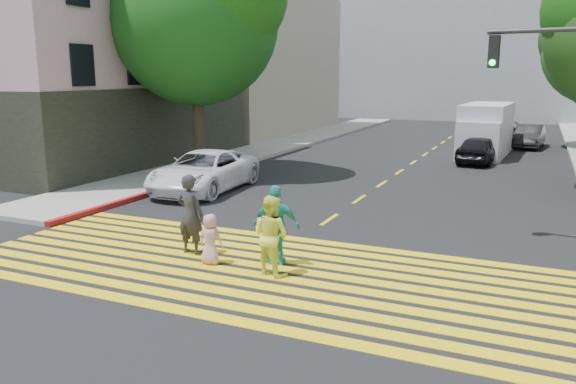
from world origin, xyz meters
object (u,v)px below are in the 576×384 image
Objects in this scene: pedestrian_child at (210,239)px; white_sedan at (204,171)px; tree_left at (197,12)px; white_van at (485,131)px; dark_car_near at (479,149)px; pedestrian_extra at (276,225)px; silver_car at (505,129)px; dark_car_parked at (529,136)px; pedestrian_man at (190,214)px; pedestrian_woman at (271,235)px.

white_sedan reaches higher than pedestrian_child.
white_van is at bearing 44.66° from tree_left.
pedestrian_child is at bearing 84.53° from dark_car_near.
white_sedan is (-5.85, 6.29, -0.17)m from pedestrian_extra.
white_van is (-0.55, -8.75, 0.61)m from silver_car.
white_sedan reaches higher than dark_car_parked.
pedestrian_man is at bearing -100.14° from white_van.
tree_left reaches higher than white_sedan.
tree_left is 15.88m from white_van.
pedestrian_child is 0.22× the size of white_sedan.
pedestrian_woman is at bearing -94.95° from dark_car_parked.
pedestrian_man reaches higher than pedestrian_extra.
dark_car_parked is (10.56, 18.30, -0.07)m from white_sedan.
tree_left reaches higher than white_van.
white_van is at bearing -108.99° from dark_car_parked.
pedestrian_child is (0.81, -0.45, -0.38)m from pedestrian_man.
tree_left is 14.22m from pedestrian_woman.
pedestrian_extra reaches higher than white_sedan.
pedestrian_child is 25.89m from dark_car_parked.
tree_left is at bearing -59.72° from pedestrian_child.
tree_left is 23.05m from silver_car.
pedestrian_woman is at bearing 175.62° from pedestrian_child.
pedestrian_child is 0.64× the size of pedestrian_extra.
pedestrian_extra is at bearing -49.93° from tree_left.
silver_car is at bearing -85.52° from dark_car_near.
white_sedan is (-6.01, 6.90, -0.13)m from pedestrian_woman.
pedestrian_extra is (2.16, 0.13, -0.06)m from pedestrian_man.
white_sedan is (2.13, -3.20, -5.95)m from tree_left.
silver_car is at bearing -81.59° from pedestrian_woman.
white_van is at bearing 54.85° from white_sedan.
white_van is at bearing -82.56° from pedestrian_woman.
silver_car is (3.19, 28.74, -0.23)m from pedestrian_extra.
pedestrian_woman is (8.14, -10.10, -5.83)m from tree_left.
tree_left reaches higher than pedestrian_woman.
pedestrian_woman is 0.95× the size of pedestrian_extra.
pedestrian_extra is 8.59m from white_sedan.
white_van is (3.98, 20.56, 0.70)m from pedestrian_child.
tree_left is 13.52m from pedestrian_child.
white_sedan is at bearing -34.65° from pedestrian_woman.
silver_car is 4.42m from dark_car_parked.
pedestrian_child is (6.64, -10.07, -6.11)m from tree_left.
silver_car is (4.54, 29.32, 0.09)m from pedestrian_child.
tree_left reaches higher than dark_car_parked.
white_van is (8.48, 13.70, 0.55)m from white_sedan.
pedestrian_child is at bearing 15.31° from pedestrian_extra.
pedestrian_woman reaches higher than silver_car.
pedestrian_woman is 25.61m from dark_car_parked.
pedestrian_woman is 0.44× the size of dark_car_near.
dark_car_near is at bearing -86.42° from white_van.
tree_left is 1.71× the size of white_van.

